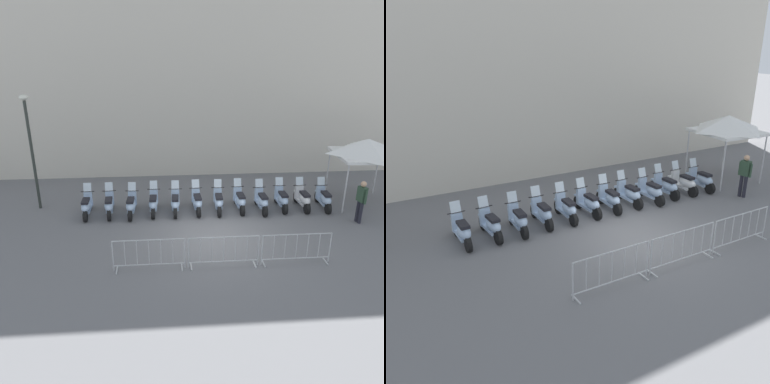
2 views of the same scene
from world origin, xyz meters
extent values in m
plane|color=slate|center=(0.00, 0.00, 0.00)|extent=(120.00, 120.00, 0.00)
cube|color=beige|center=(-0.66, 8.25, 7.94)|extent=(28.10, 4.61, 15.87)
cylinder|color=black|center=(-5.22, 2.54, 0.24)|extent=(0.19, 0.49, 0.48)
cylinder|color=black|center=(-5.09, 1.31, 0.24)|extent=(0.19, 0.49, 0.48)
cube|color=#A8C1E0|center=(-5.16, 1.93, 0.28)|extent=(0.37, 0.89, 0.10)
ellipsoid|color=#A8C1E0|center=(-5.13, 1.65, 0.52)|extent=(0.45, 0.87, 0.40)
cube|color=black|center=(-5.13, 1.68, 0.74)|extent=(0.34, 0.63, 0.10)
cube|color=#A8C1E0|center=(-5.20, 2.36, 0.55)|extent=(0.35, 0.17, 0.60)
cylinder|color=black|center=(-5.20, 2.36, 0.88)|extent=(0.56, 0.09, 0.04)
cube|color=silver|center=(-5.21, 2.41, 1.06)|extent=(0.33, 0.17, 0.35)
cube|color=#A8C1E0|center=(-5.22, 2.54, 0.51)|extent=(0.23, 0.34, 0.06)
cylinder|color=black|center=(-4.35, 2.62, 0.24)|extent=(0.21, 0.50, 0.48)
cylinder|color=black|center=(-4.16, 1.39, 0.24)|extent=(0.21, 0.50, 0.48)
cube|color=#A8C1E0|center=(-4.26, 2.01, 0.28)|extent=(0.41, 0.90, 0.10)
ellipsoid|color=#A8C1E0|center=(-4.21, 1.73, 0.52)|extent=(0.48, 0.88, 0.40)
cube|color=black|center=(-4.22, 1.76, 0.74)|extent=(0.37, 0.63, 0.10)
cube|color=#A8C1E0|center=(-4.32, 2.43, 0.55)|extent=(0.36, 0.19, 0.60)
cylinder|color=black|center=(-4.32, 2.43, 0.88)|extent=(0.56, 0.12, 0.04)
cube|color=silver|center=(-4.33, 2.48, 1.06)|extent=(0.34, 0.19, 0.35)
cube|color=#A8C1E0|center=(-4.35, 2.62, 0.51)|extent=(0.25, 0.35, 0.06)
cylinder|color=black|center=(-3.37, 2.63, 0.24)|extent=(0.16, 0.48, 0.48)
cylinder|color=black|center=(-3.32, 1.39, 0.24)|extent=(0.16, 0.48, 0.48)
cube|color=#A8C1E0|center=(-3.35, 2.01, 0.28)|extent=(0.31, 0.88, 0.10)
ellipsoid|color=#A8C1E0|center=(-3.34, 1.73, 0.52)|extent=(0.39, 0.85, 0.40)
cube|color=black|center=(-3.34, 1.76, 0.74)|extent=(0.30, 0.61, 0.10)
cube|color=#A8C1E0|center=(-3.36, 2.45, 0.55)|extent=(0.34, 0.15, 0.60)
cylinder|color=black|center=(-3.36, 2.45, 0.88)|extent=(0.56, 0.05, 0.04)
cube|color=silver|center=(-3.36, 2.50, 1.06)|extent=(0.32, 0.15, 0.35)
cube|color=#A8C1E0|center=(-3.37, 2.63, 0.51)|extent=(0.21, 0.33, 0.06)
cylinder|color=black|center=(-2.48, 2.83, 0.24)|extent=(0.16, 0.49, 0.48)
cylinder|color=black|center=(-2.42, 1.59, 0.24)|extent=(0.16, 0.49, 0.48)
cube|color=#A8C1E0|center=(-2.45, 2.21, 0.28)|extent=(0.32, 0.88, 0.10)
ellipsoid|color=#A8C1E0|center=(-2.44, 1.93, 0.52)|extent=(0.40, 0.86, 0.40)
cube|color=black|center=(-2.44, 1.96, 0.74)|extent=(0.31, 0.61, 0.10)
cube|color=#A8C1E0|center=(-2.47, 2.64, 0.55)|extent=(0.35, 0.16, 0.60)
cylinder|color=black|center=(-2.47, 2.64, 0.88)|extent=(0.56, 0.06, 0.04)
cube|color=silver|center=(-2.47, 2.69, 1.06)|extent=(0.33, 0.16, 0.35)
cube|color=#A8C1E0|center=(-2.48, 2.83, 0.51)|extent=(0.22, 0.33, 0.06)
cylinder|color=black|center=(-1.56, 2.86, 0.24)|extent=(0.16, 0.48, 0.48)
cylinder|color=black|center=(-1.52, 1.62, 0.24)|extent=(0.16, 0.48, 0.48)
cube|color=#A8C1E0|center=(-1.54, 2.24, 0.28)|extent=(0.31, 0.88, 0.10)
ellipsoid|color=#A8C1E0|center=(-1.53, 1.96, 0.52)|extent=(0.39, 0.85, 0.40)
cube|color=black|center=(-1.53, 1.99, 0.74)|extent=(0.30, 0.61, 0.10)
cube|color=#A8C1E0|center=(-1.56, 2.67, 0.55)|extent=(0.34, 0.15, 0.60)
cylinder|color=black|center=(-1.56, 2.67, 0.88)|extent=(0.56, 0.06, 0.04)
cube|color=silver|center=(-1.56, 2.72, 1.06)|extent=(0.32, 0.15, 0.35)
cube|color=#A8C1E0|center=(-1.56, 2.86, 0.51)|extent=(0.21, 0.33, 0.06)
cylinder|color=black|center=(-0.71, 2.96, 0.24)|extent=(0.19, 0.49, 0.48)
cylinder|color=black|center=(-0.57, 1.73, 0.24)|extent=(0.19, 0.49, 0.48)
cube|color=#A8C1E0|center=(-0.64, 2.35, 0.28)|extent=(0.38, 0.89, 0.10)
ellipsoid|color=#A8C1E0|center=(-0.61, 2.07, 0.52)|extent=(0.45, 0.88, 0.40)
cube|color=black|center=(-0.61, 2.10, 0.74)|extent=(0.35, 0.63, 0.10)
cube|color=#A8C1E0|center=(-0.69, 2.78, 0.55)|extent=(0.35, 0.18, 0.60)
cylinder|color=black|center=(-0.69, 2.78, 0.88)|extent=(0.56, 0.10, 0.04)
cube|color=silver|center=(-0.70, 2.83, 1.06)|extent=(0.33, 0.18, 0.35)
cube|color=#A8C1E0|center=(-0.71, 2.96, 0.51)|extent=(0.24, 0.34, 0.06)
cylinder|color=black|center=(0.25, 3.02, 0.24)|extent=(0.15, 0.48, 0.48)
cylinder|color=black|center=(0.28, 1.78, 0.24)|extent=(0.15, 0.48, 0.48)
cube|color=#A8C1E0|center=(0.26, 2.40, 0.28)|extent=(0.30, 0.87, 0.10)
ellipsoid|color=#A8C1E0|center=(0.27, 2.12, 0.52)|extent=(0.38, 0.85, 0.40)
cube|color=black|center=(0.27, 2.15, 0.74)|extent=(0.29, 0.61, 0.10)
cube|color=#A8C1E0|center=(0.26, 2.83, 0.55)|extent=(0.34, 0.15, 0.60)
cylinder|color=black|center=(0.26, 2.83, 0.88)|extent=(0.56, 0.05, 0.04)
cube|color=silver|center=(0.25, 2.88, 1.06)|extent=(0.32, 0.15, 0.35)
cube|color=#A8C1E0|center=(0.25, 3.02, 0.51)|extent=(0.21, 0.32, 0.06)
cylinder|color=black|center=(1.10, 3.13, 0.24)|extent=(0.19, 0.49, 0.48)
cylinder|color=black|center=(1.23, 1.90, 0.24)|extent=(0.19, 0.49, 0.48)
cube|color=#A8C1E0|center=(1.17, 2.51, 0.28)|extent=(0.37, 0.89, 0.10)
ellipsoid|color=#A8C1E0|center=(1.19, 2.24, 0.52)|extent=(0.45, 0.87, 0.40)
cube|color=black|center=(1.19, 2.27, 0.74)|extent=(0.34, 0.63, 0.10)
cube|color=#A8C1E0|center=(1.12, 2.95, 0.55)|extent=(0.35, 0.17, 0.60)
cylinder|color=black|center=(1.12, 2.95, 0.88)|extent=(0.56, 0.09, 0.04)
cube|color=silver|center=(1.11, 3.00, 1.06)|extent=(0.33, 0.17, 0.35)
cube|color=#A8C1E0|center=(1.10, 3.13, 0.51)|extent=(0.23, 0.34, 0.06)
cylinder|color=black|center=(2.02, 3.05, 0.24)|extent=(0.19, 0.49, 0.48)
cylinder|color=black|center=(2.15, 1.82, 0.24)|extent=(0.19, 0.49, 0.48)
cube|color=#A8C1E0|center=(2.08, 2.44, 0.28)|extent=(0.37, 0.89, 0.10)
ellipsoid|color=#A8C1E0|center=(2.11, 2.16, 0.52)|extent=(0.45, 0.87, 0.40)
cube|color=black|center=(2.11, 2.19, 0.74)|extent=(0.34, 0.63, 0.10)
cube|color=#A8C1E0|center=(2.04, 2.87, 0.55)|extent=(0.35, 0.17, 0.60)
cylinder|color=black|center=(2.04, 2.87, 0.88)|extent=(0.56, 0.09, 0.04)
cube|color=silver|center=(2.03, 2.92, 1.06)|extent=(0.33, 0.17, 0.35)
cube|color=#A8C1E0|center=(2.02, 3.05, 0.51)|extent=(0.23, 0.34, 0.06)
cylinder|color=black|center=(2.93, 3.27, 0.24)|extent=(0.17, 0.49, 0.48)
cylinder|color=black|center=(3.02, 2.03, 0.24)|extent=(0.17, 0.49, 0.48)
cube|color=#A8C1E0|center=(2.97, 2.65, 0.28)|extent=(0.34, 0.89, 0.10)
ellipsoid|color=#A8C1E0|center=(2.99, 2.37, 0.52)|extent=(0.42, 0.86, 0.40)
cube|color=black|center=(2.99, 2.41, 0.74)|extent=(0.32, 0.62, 0.10)
cube|color=#A8C1E0|center=(2.94, 3.09, 0.55)|extent=(0.35, 0.16, 0.60)
cylinder|color=black|center=(2.94, 3.09, 0.88)|extent=(0.56, 0.08, 0.04)
cube|color=silver|center=(2.94, 3.14, 1.06)|extent=(0.33, 0.16, 0.35)
cube|color=#A8C1E0|center=(2.93, 3.27, 0.51)|extent=(0.22, 0.33, 0.06)
cylinder|color=black|center=(3.82, 3.30, 0.24)|extent=(0.19, 0.49, 0.48)
cylinder|color=black|center=(3.94, 2.07, 0.24)|extent=(0.19, 0.49, 0.48)
cube|color=white|center=(3.88, 2.69, 0.28)|extent=(0.37, 0.89, 0.10)
ellipsoid|color=white|center=(3.91, 2.41, 0.52)|extent=(0.44, 0.87, 0.40)
cube|color=black|center=(3.91, 2.44, 0.74)|extent=(0.34, 0.63, 0.10)
cube|color=white|center=(3.84, 3.12, 0.55)|extent=(0.35, 0.17, 0.60)
cylinder|color=black|center=(3.84, 3.12, 0.88)|extent=(0.56, 0.09, 0.04)
cube|color=silver|center=(3.83, 3.17, 1.06)|extent=(0.33, 0.17, 0.35)
cube|color=white|center=(3.82, 3.30, 0.51)|extent=(0.23, 0.34, 0.06)
cylinder|color=black|center=(4.76, 3.31, 0.24)|extent=(0.16, 0.49, 0.48)
cylinder|color=black|center=(4.82, 2.07, 0.24)|extent=(0.16, 0.49, 0.48)
cube|color=#A8C1E0|center=(4.79, 2.69, 0.28)|extent=(0.32, 0.88, 0.10)
ellipsoid|color=#A8C1E0|center=(4.80, 2.41, 0.52)|extent=(0.40, 0.86, 0.40)
cube|color=black|center=(4.80, 2.44, 0.74)|extent=(0.31, 0.61, 0.10)
cube|color=#A8C1E0|center=(4.77, 3.12, 0.55)|extent=(0.35, 0.16, 0.60)
cylinder|color=black|center=(4.77, 3.12, 0.88)|extent=(0.56, 0.06, 0.04)
cube|color=silver|center=(4.77, 3.17, 1.06)|extent=(0.33, 0.15, 0.35)
cube|color=#A8C1E0|center=(4.76, 3.31, 0.51)|extent=(0.21, 0.33, 0.06)
cube|color=#B2B5B7|center=(-3.22, -2.24, 0.02)|extent=(0.07, 0.44, 0.04)
cube|color=#B2B5B7|center=(-1.17, -2.08, 0.02)|extent=(0.07, 0.44, 0.04)
cylinder|color=#B2B5B7|center=(-3.30, -2.25, 0.53)|extent=(0.04, 0.04, 1.05)
cylinder|color=#B2B5B7|center=(-1.08, -2.07, 0.53)|extent=(0.04, 0.04, 1.05)
cylinder|color=#B2B5B7|center=(-2.19, -2.16, 1.05)|extent=(2.23, 0.21, 0.04)
cylinder|color=#B2B5B7|center=(-2.19, -2.16, 0.18)|extent=(2.23, 0.21, 0.04)
cylinder|color=#B2B5B7|center=(-2.93, -2.22, 0.61)|extent=(0.02, 0.02, 0.87)
cylinder|color=#B2B5B7|center=(-2.56, -2.19, 0.61)|extent=(0.02, 0.02, 0.87)
cylinder|color=#B2B5B7|center=(-2.19, -2.16, 0.61)|extent=(0.02, 0.02, 0.87)
cylinder|color=#B2B5B7|center=(-1.82, -2.13, 0.61)|extent=(0.02, 0.02, 0.87)
cylinder|color=#B2B5B7|center=(-1.45, -2.10, 0.61)|extent=(0.02, 0.02, 0.87)
cube|color=#B2B5B7|center=(-0.87, -2.05, 0.02)|extent=(0.07, 0.44, 0.04)
cube|color=#B2B5B7|center=(1.18, -1.89, 0.02)|extent=(0.07, 0.44, 0.04)
cylinder|color=#B2B5B7|center=(-0.96, -2.06, 0.53)|extent=(0.04, 0.04, 1.05)
cylinder|color=#B2B5B7|center=(1.27, -1.88, 0.53)|extent=(0.04, 0.04, 1.05)
cylinder|color=#B2B5B7|center=(0.16, -1.97, 1.05)|extent=(2.23, 0.21, 0.04)
cylinder|color=#B2B5B7|center=(0.16, -1.97, 0.18)|extent=(2.23, 0.21, 0.04)
cylinder|color=#B2B5B7|center=(-0.59, -2.03, 0.61)|extent=(0.02, 0.02, 0.87)
cylinder|color=#B2B5B7|center=(-0.21, -2.00, 0.61)|extent=(0.02, 0.02, 0.87)
cylinder|color=#B2B5B7|center=(0.16, -1.97, 0.61)|extent=(0.02, 0.02, 0.87)
cylinder|color=#B2B5B7|center=(0.53, -1.94, 0.61)|extent=(0.02, 0.02, 0.87)
cylinder|color=#B2B5B7|center=(0.90, -1.91, 0.61)|extent=(0.02, 0.02, 0.87)
cube|color=#B2B5B7|center=(1.48, -1.87, 0.02)|extent=(0.07, 0.44, 0.04)
cube|color=#B2B5B7|center=(3.53, -1.71, 0.02)|extent=(0.07, 0.44, 0.04)
cylinder|color=#B2B5B7|center=(1.39, -1.88, 0.53)|extent=(0.04, 0.04, 1.05)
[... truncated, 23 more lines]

